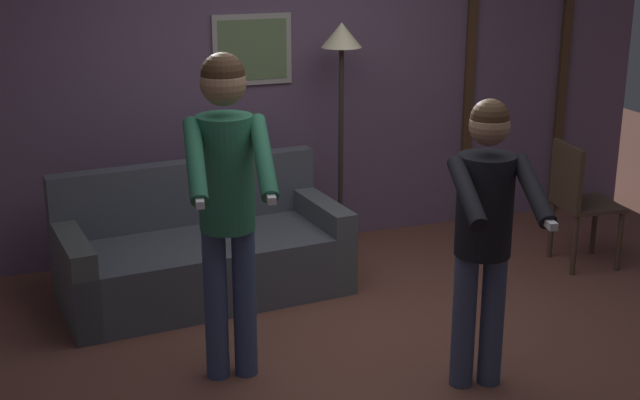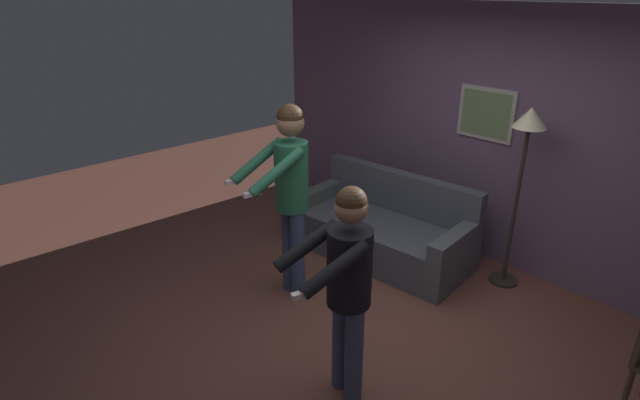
# 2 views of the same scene
# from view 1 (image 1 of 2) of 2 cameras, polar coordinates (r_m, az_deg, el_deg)

# --- Properties ---
(ground_plane) EXTENTS (12.00, 12.00, 0.00)m
(ground_plane) POSITION_cam_1_polar(r_m,az_deg,el_deg) (5.43, 3.93, -9.62)
(ground_plane) COLOR brown
(back_wall_assembly) EXTENTS (6.40, 0.10, 2.60)m
(back_wall_assembly) POSITION_cam_1_polar(r_m,az_deg,el_deg) (6.84, -2.50, 7.67)
(back_wall_assembly) COLOR #6C526D
(back_wall_assembly) RESTS_ON ground_plane
(couch) EXTENTS (1.97, 1.03, 0.87)m
(couch) POSITION_cam_1_polar(r_m,az_deg,el_deg) (6.14, -7.53, -3.56)
(couch) COLOR #4C4F57
(couch) RESTS_ON ground_plane
(torchiere_lamp) EXTENTS (0.30, 0.30, 1.76)m
(torchiere_lamp) POSITION_cam_1_polar(r_m,az_deg,el_deg) (6.61, 1.38, 8.44)
(torchiere_lamp) COLOR #332D28
(torchiere_lamp) RESTS_ON ground_plane
(person_standing_left) EXTENTS (0.50, 0.72, 1.83)m
(person_standing_left) POSITION_cam_1_polar(r_m,az_deg,el_deg) (4.74, -5.99, 0.90)
(person_standing_left) COLOR #3B4B72
(person_standing_left) RESTS_ON ground_plane
(person_standing_right) EXTENTS (0.52, 0.69, 1.61)m
(person_standing_right) POSITION_cam_1_polar(r_m,az_deg,el_deg) (4.75, 10.51, -1.34)
(person_standing_right) COLOR #404A68
(person_standing_right) RESTS_ON ground_plane
(dining_chair_distant) EXTENTS (0.47, 0.47, 0.93)m
(dining_chair_distant) POSITION_cam_1_polar(r_m,az_deg,el_deg) (6.79, 16.16, 0.17)
(dining_chair_distant) COLOR #4C3828
(dining_chair_distant) RESTS_ON ground_plane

